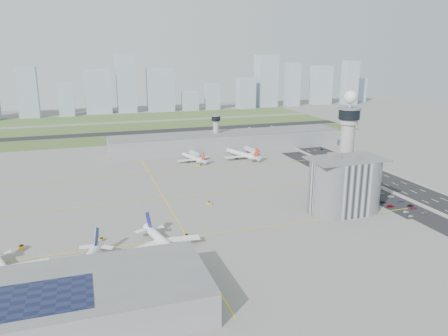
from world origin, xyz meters
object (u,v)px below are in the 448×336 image
object	(u,v)px
jet_bridge_near_2	(174,265)
tug_2	(186,236)
car_lot_8	(410,205)
tug_0	(22,247)
car_hw_4	(280,138)
airplane_near_b	(81,262)
car_lot_7	(414,208)
tug_3	(209,203)
car_lot_5	(371,196)
car_lot_3	(383,202)
secondary_tower	(216,130)
jet_bridge_far_1	(246,149)
car_lot_4	(377,198)
car_lot_11	(383,194)
admin_building	(345,185)
car_lot_0	(411,216)
car_lot_6	(425,213)
tug_1	(101,239)
airplane_near_a	(4,266)
car_lot_9	(401,201)
car_hw_2	(322,149)
airplane_near_c	(164,238)
car_lot_1	(406,212)
car_hw_1	(370,173)
tug_4	(198,165)
jet_bridge_near_0	(14,289)
car_lot_10	(391,196)
jet_bridge_far_0	(191,153)
control_tower	(348,138)
airplane_far_b	(242,151)
car_lot_2	(390,206)

from	to	relation	value
jet_bridge_near_2	tug_2	world-z (taller)	jet_bridge_near_2
car_lot_8	tug_0	bearing A→B (deg)	92.98
car_hw_4	jet_bridge_near_2	bearing A→B (deg)	-132.76
airplane_near_b	car_lot_8	distance (m)	184.59
car_lot_8	car_lot_7	bearing A→B (deg)	170.21
tug_3	car_lot_5	size ratio (longest dim) A/B	0.83
car_lot_3	secondary_tower	bearing A→B (deg)	25.64
airplane_near_b	jet_bridge_far_1	xyz separation A→B (m)	(140.86, 185.60, -3.38)
car_lot_4	car_lot_11	world-z (taller)	car_lot_4
admin_building	car_lot_5	bearing A→B (deg)	27.93
car_lot_0	car_lot_8	size ratio (longest dim) A/B	0.88
jet_bridge_near_2	car_lot_0	world-z (taller)	jet_bridge_near_2
car_lot_6	car_lot_11	distance (m)	35.67
car_hw_4	tug_1	bearing A→B (deg)	-142.15
airplane_near_a	car_lot_9	distance (m)	213.33
car_lot_7	car_hw_2	size ratio (longest dim) A/B	1.06
airplane_near_c	car_hw_2	xyz separation A→B (m)	(175.34, 160.94, -5.42)
car_lot_1	car_hw_1	xyz separation A→B (m)	(31.18, 75.17, 0.03)
jet_bridge_far_1	car_lot_4	size ratio (longest dim) A/B	3.70
airplane_near_b	car_lot_1	size ratio (longest dim) A/B	13.28
jet_bridge_near_2	tug_0	bearing A→B (deg)	65.62
car_lot_5	car_lot_6	size ratio (longest dim) A/B	0.80
tug_4	car_lot_3	xyz separation A→B (m)	(82.62, -118.30, -0.18)
jet_bridge_near_0	car_lot_8	bearing A→B (deg)	-70.83
car_lot_4	tug_3	bearing A→B (deg)	81.35
car_hw_4	car_lot_10	bearing A→B (deg)	-103.06
tug_1	car_lot_9	world-z (taller)	tug_1
car_lot_6	car_lot_7	bearing A→B (deg)	5.83
tug_0	tug_1	size ratio (longest dim) A/B	1.24
secondary_tower	car_lot_7	world-z (taller)	secondary_tower
jet_bridge_far_0	tug_2	world-z (taller)	jet_bridge_far_0
jet_bridge_far_0	car_lot_11	xyz separation A→B (m)	(90.35, -136.34, -2.31)
car_hw_4	jet_bridge_far_0	bearing A→B (deg)	-165.19
jet_bridge_near_0	car_lot_7	distance (m)	207.91
secondary_tower	car_lot_7	distance (m)	192.78
car_lot_8	car_lot_6	bearing A→B (deg)	-178.31
control_tower	airplane_far_b	xyz separation A→B (m)	(-30.14, 105.45, -29.20)
secondary_tower	car_hw_1	world-z (taller)	secondary_tower
car_lot_1	car_lot_9	world-z (taller)	car_lot_9
admin_building	car_lot_9	xyz separation A→B (m)	(41.66, 2.42, -14.71)
car_lot_0	jet_bridge_near_0	bearing A→B (deg)	88.80
car_lot_9	car_hw_1	size ratio (longest dim) A/B	1.02
tug_0	car_hw_1	world-z (taller)	tug_0
tug_0	tug_3	xyz separation A→B (m)	(98.29, 31.05, -0.15)
airplane_near_b	car_lot_11	world-z (taller)	airplane_near_b
admin_building	car_hw_1	bearing A→B (deg)	44.24
car_lot_9	tug_1	bearing A→B (deg)	98.25
car_lot_3	car_lot_9	distance (m)	11.14
car_lot_3	car_lot_4	bearing A→B (deg)	-3.07
secondary_tower	car_lot_2	distance (m)	183.25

